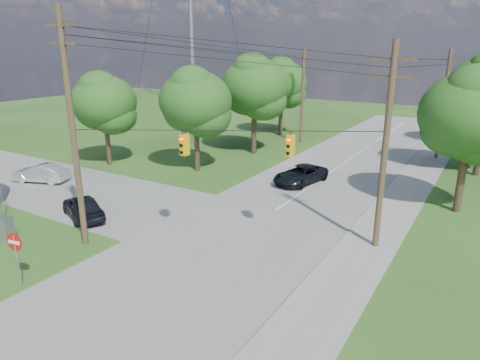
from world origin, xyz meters
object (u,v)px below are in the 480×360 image
Objects in this scene: car_cross_dark at (83,207)px; car_cross_silver at (41,173)px; pole_sw at (72,129)px; pole_north_w at (303,96)px; pole_north_e at (443,105)px; control_cabinet at (5,229)px; pole_ne at (385,146)px; car_main_north at (300,175)px; do_not_enter_sign at (15,248)px.

car_cross_dark reaches higher than car_cross_silver.
pole_sw is 1.20× the size of pole_north_w.
pole_north_e is 6.87× the size of control_cabinet.
pole_north_e is at bearing 173.24° from car_cross_dark.
pole_ne is 17.89m from car_cross_dark.
car_main_north is at bearing 133.81° from pole_ne.
pole_sw is at bearing 93.42° from do_not_enter_sign.
do_not_enter_sign is (1.50, -34.00, -3.29)m from pole_north_w.
pole_ne is 2.42× the size of car_cross_dark.
control_cabinet is at bearing -96.10° from pole_north_w.
car_cross_dark is 1.71× the size of do_not_enter_sign.
pole_ne is 17.63m from do_not_enter_sign.
do_not_enter_sign is (12.94, -9.96, 1.10)m from car_cross_silver.
car_main_north is 1.95× the size of do_not_enter_sign.
control_cabinet is (-17.29, -9.74, -4.74)m from pole_ne.
car_main_north is (17.43, 10.28, -0.02)m from car_cross_silver.
do_not_enter_sign is at bearing -135.93° from pole_ne.
control_cabinet is 0.57× the size of do_not_enter_sign.
car_cross_dark is 4.52m from control_cabinet.
do_not_enter_sign reaches higher than car_cross_dark.
pole_north_e is (-0.00, 22.00, -0.34)m from pole_ne.
car_main_north is at bearing 50.45° from control_cabinet.
car_cross_dark is at bearing -162.12° from pole_ne.
car_cross_silver is (-25.34, -24.04, -4.39)m from pole_north_e.
pole_north_e is (13.50, 29.60, -1.10)m from pole_sw.
pole_north_e is 3.94× the size of do_not_enter_sign.
pole_north_e is at bearing 49.43° from control_cabinet.
pole_sw is 29.62m from pole_north_w.
car_main_north is at bearing 172.10° from car_cross_dark.
pole_ne is at bearing -90.00° from pole_north_e.
car_cross_silver reaches higher than car_main_north.
pole_north_w is 32.22m from control_cabinet.
car_cross_silver is at bearing -85.82° from car_cross_dark.
car_main_north is at bearing -119.88° from pole_north_e.
pole_north_w is 26.98m from car_cross_silver.
car_cross_silver is 2.94× the size of control_cabinet.
pole_north_e is 2.34× the size of car_cross_silver.
car_main_north is at bearing 70.55° from pole_sw.
pole_north_w is (-13.90, 22.00, -0.34)m from pole_ne.
car_cross_silver is 0.86× the size of car_main_north.
pole_north_e is at bearing 112.97° from car_cross_silver.
pole_north_e is at bearing 59.35° from do_not_enter_sign.
car_cross_dark is 0.88× the size of car_main_north.
pole_ne reaches higher than pole_north_e.
pole_north_e is 2.02× the size of car_main_north.
pole_ne is at bearing 17.40° from control_cabinet.
pole_north_e is at bearing 0.00° from pole_north_w.
car_cross_dark reaches higher than car_main_north.
pole_sw is 14.18m from car_cross_silver.
pole_ne is 4.14× the size of do_not_enter_sign.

